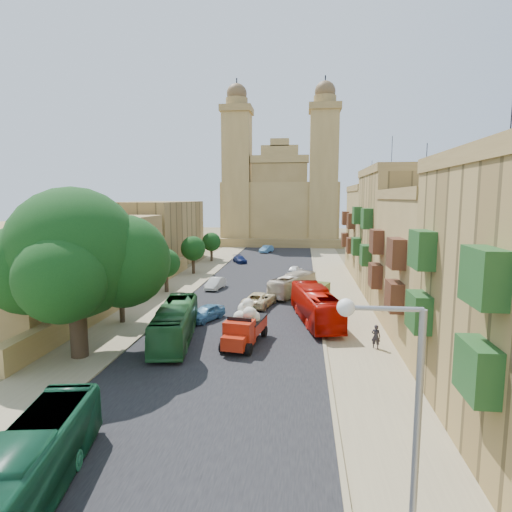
% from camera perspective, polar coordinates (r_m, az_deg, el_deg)
% --- Properties ---
extents(ground, '(260.00, 260.00, 0.00)m').
position_cam_1_polar(ground, '(25.14, -6.88, -17.25)').
color(ground, brown).
extents(road_surface, '(14.00, 140.00, 0.01)m').
position_cam_1_polar(road_surface, '(53.49, 0.48, -3.67)').
color(road_surface, black).
rests_on(road_surface, ground).
extents(sidewalk_east, '(5.00, 140.00, 0.01)m').
position_cam_1_polar(sidewalk_east, '(53.38, 10.70, -3.83)').
color(sidewalk_east, '#8A7C5A').
rests_on(sidewalk_east, ground).
extents(sidewalk_west, '(5.00, 140.00, 0.01)m').
position_cam_1_polar(sidewalk_west, '(55.26, -9.39, -3.40)').
color(sidewalk_west, '#8A7C5A').
rests_on(sidewalk_west, ground).
extents(kerb_east, '(0.25, 140.00, 0.12)m').
position_cam_1_polar(kerb_east, '(53.23, 8.01, -3.74)').
color(kerb_east, '#8A7C5A').
rests_on(kerb_east, ground).
extents(kerb_west, '(0.25, 140.00, 0.12)m').
position_cam_1_polar(kerb_west, '(54.63, -6.86, -3.42)').
color(kerb_west, '#8A7C5A').
rests_on(kerb_west, ground).
extents(townhouse_b, '(9.00, 14.00, 14.90)m').
position_cam_1_polar(townhouse_b, '(35.15, 23.81, -1.00)').
color(townhouse_b, olive).
rests_on(townhouse_b, ground).
extents(townhouse_c, '(9.00, 14.00, 17.40)m').
position_cam_1_polar(townhouse_c, '(48.47, 18.98, 2.97)').
color(townhouse_c, '#9D7F47').
rests_on(townhouse_c, ground).
extents(townhouse_d, '(9.00, 14.00, 15.90)m').
position_cam_1_polar(townhouse_d, '(62.22, 16.16, 3.36)').
color(townhouse_d, olive).
rests_on(townhouse_d, ground).
extents(west_wall, '(1.00, 40.00, 1.80)m').
position_cam_1_polar(west_wall, '(46.80, -16.29, -4.52)').
color(west_wall, olive).
rests_on(west_wall, ground).
extents(west_building_low, '(10.00, 28.00, 8.40)m').
position_cam_1_polar(west_building_low, '(46.89, -23.60, -0.74)').
color(west_building_low, olive).
rests_on(west_building_low, ground).
extents(west_building_mid, '(10.00, 22.00, 10.00)m').
position_cam_1_polar(west_building_mid, '(70.38, -13.07, 3.00)').
color(west_building_mid, '#9D7F47').
rests_on(west_building_mid, ground).
extents(church, '(28.00, 22.50, 36.30)m').
position_cam_1_polar(church, '(100.91, 3.33, 7.13)').
color(church, olive).
rests_on(church, ground).
extents(ficus_tree, '(11.34, 10.44, 11.34)m').
position_cam_1_polar(ficus_tree, '(30.29, -22.88, -0.25)').
color(ficus_tree, '#332619').
rests_on(ficus_tree, ground).
extents(street_tree_a, '(3.53, 3.53, 5.43)m').
position_cam_1_polar(street_tree_a, '(38.09, -17.58, -3.14)').
color(street_tree_a, '#332619').
rests_on(street_tree_a, ground).
extents(street_tree_b, '(3.20, 3.20, 4.93)m').
position_cam_1_polar(street_tree_b, '(49.19, -11.92, -0.95)').
color(street_tree_b, '#332619').
rests_on(street_tree_b, ground).
extents(street_tree_c, '(3.44, 3.44, 5.29)m').
position_cam_1_polar(street_tree_c, '(60.56, -8.39, 0.99)').
color(street_tree_c, '#332619').
rests_on(street_tree_c, ground).
extents(street_tree_d, '(3.16, 3.16, 4.86)m').
position_cam_1_polar(street_tree_d, '(72.19, -5.97, 1.87)').
color(street_tree_d, '#332619').
rests_on(street_tree_d, ground).
extents(streetlamp, '(2.11, 0.44, 8.22)m').
position_cam_1_polar(streetlamp, '(11.74, 18.34, -20.07)').
color(streetlamp, gray).
rests_on(streetlamp, ground).
extents(red_truck, '(2.99, 5.77, 3.22)m').
position_cam_1_polar(red_truck, '(31.43, -1.54, -9.24)').
color(red_truck, '#A9200D').
rests_on(red_truck, ground).
extents(olive_pickup, '(3.45, 5.12, 1.95)m').
position_cam_1_polar(olive_pickup, '(43.26, 7.73, -5.21)').
color(olive_pickup, '#47531F').
rests_on(olive_pickup, ground).
extents(bus_green_south, '(3.71, 9.66, 2.62)m').
position_cam_1_polar(bus_green_south, '(18.29, -28.16, -23.75)').
color(bus_green_south, '#165336').
rests_on(bus_green_south, ground).
extents(bus_green_north, '(3.82, 10.28, 2.80)m').
position_cam_1_polar(bus_green_north, '(32.64, -10.71, -8.76)').
color(bus_green_north, '#215A2A').
rests_on(bus_green_north, ground).
extents(bus_red_east, '(4.49, 10.75, 2.92)m').
position_cam_1_polar(bus_red_east, '(37.20, 7.96, -6.55)').
color(bus_red_east, '#BB0C03').
rests_on(bus_red_east, ground).
extents(bus_cream_east, '(5.26, 8.38, 2.32)m').
position_cam_1_polar(bus_cream_east, '(47.10, 4.93, -3.83)').
color(bus_cream_east, beige).
rests_on(bus_cream_east, ground).
extents(car_blue_a, '(3.16, 4.32, 1.37)m').
position_cam_1_polar(car_blue_a, '(37.75, -6.66, -7.53)').
color(car_blue_a, teal).
rests_on(car_blue_a, ground).
extents(car_white_a, '(1.95, 4.15, 1.31)m').
position_cam_1_polar(car_white_a, '(50.37, -5.44, -3.66)').
color(car_white_a, silver).
rests_on(car_white_a, ground).
extents(car_cream, '(3.43, 5.52, 1.42)m').
position_cam_1_polar(car_cream, '(42.22, 0.49, -5.79)').
color(car_cream, beige).
rests_on(car_cream, ground).
extents(car_dkblue, '(3.10, 4.32, 1.16)m').
position_cam_1_polar(car_dkblue, '(70.34, -2.18, -0.43)').
color(car_dkblue, '#111D4E').
rests_on(car_dkblue, ground).
extents(car_white_b, '(2.31, 3.71, 1.18)m').
position_cam_1_polar(car_white_b, '(60.27, 5.22, -1.83)').
color(car_white_b, white).
rests_on(car_white_b, ground).
extents(car_blue_b, '(2.67, 4.42, 1.38)m').
position_cam_1_polar(car_blue_b, '(83.54, 1.41, 0.94)').
color(car_blue_b, teal).
rests_on(car_blue_b, ground).
extents(pedestrian_a, '(0.74, 0.62, 1.74)m').
position_cam_1_polar(pedestrian_a, '(31.90, 15.70, -10.30)').
color(pedestrian_a, black).
rests_on(pedestrian_a, ground).
extents(pedestrian_c, '(0.50, 0.94, 1.53)m').
position_cam_1_polar(pedestrian_c, '(38.20, 9.91, -7.28)').
color(pedestrian_c, '#323335').
rests_on(pedestrian_c, ground).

